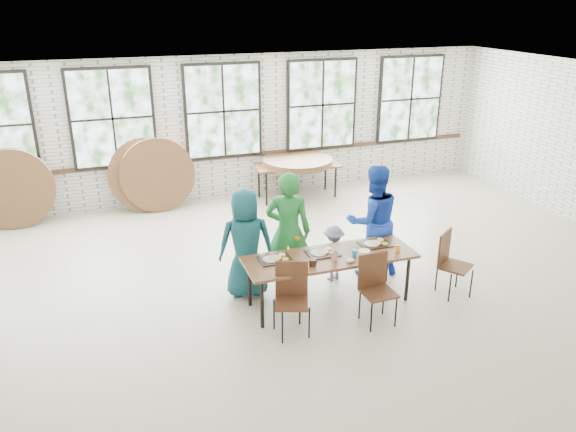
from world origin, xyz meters
name	(u,v)px	position (x,y,z in m)	size (l,w,h in m)	color
room	(223,113)	(0.00, 4.44, 1.83)	(12.00, 12.00, 12.00)	beige
dining_table	(330,259)	(0.31, -0.47, 0.69)	(2.40, 0.81, 0.74)	brown
chair_near_left	(291,292)	(-0.42, -0.94, 0.56)	(0.53, 0.52, 0.95)	#4F2C1A
chair_near_right	(375,282)	(0.71, -1.07, 0.56)	(0.43, 0.42, 0.95)	#4F2C1A
chair_spare	(450,258)	(2.07, -0.77, 0.56)	(0.58, 0.57, 0.95)	#4F2C1A
adult_teal	(246,243)	(-0.71, 0.18, 0.81)	(0.79, 0.51, 1.62)	#17555B
adult_green	(288,231)	(-0.07, 0.18, 0.90)	(0.66, 0.43, 1.81)	#1F762E
toddler	(333,253)	(0.65, 0.18, 0.44)	(0.57, 0.33, 0.88)	#201543
adult_blue	(373,221)	(1.30, 0.18, 0.88)	(0.86, 0.67, 1.77)	#1A40B8
storage_table	(297,167)	(1.44, 3.92, 0.69)	(1.86, 0.90, 0.74)	brown
tabletop_clutter	(336,254)	(0.40, -0.49, 0.77)	(1.96, 0.62, 0.11)	black
round_tops_stacked	(297,161)	(1.44, 3.92, 0.80)	(1.50, 1.50, 0.13)	brown
round_tops_leaning	(85,182)	(-2.86, 4.14, 0.73)	(4.19, 0.41, 1.49)	brown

